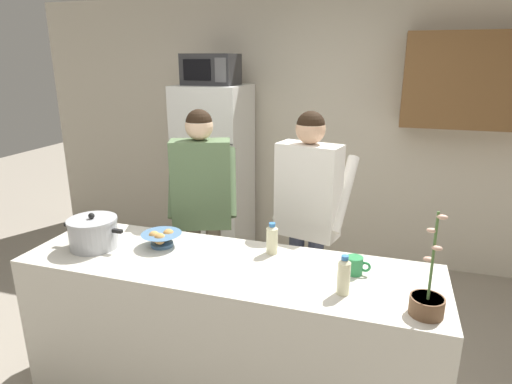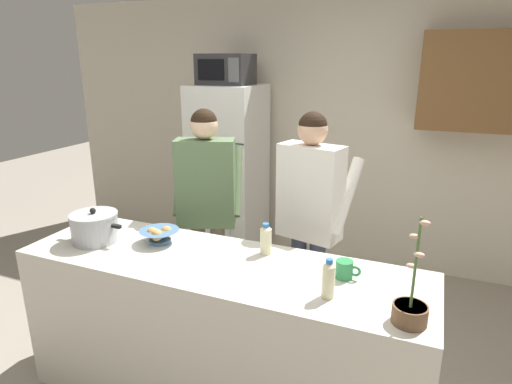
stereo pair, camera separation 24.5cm
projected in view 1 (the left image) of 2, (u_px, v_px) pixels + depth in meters
back_wall_unit at (335, 124)px, 4.24m from camera, size 6.00×0.48×2.60m
kitchen_island at (228, 334)px, 2.53m from camera, size 2.33×0.68×0.92m
refrigerator at (215, 175)px, 4.34m from camera, size 0.64×0.68×1.77m
microwave at (211, 69)px, 4.01m from camera, size 0.48×0.37×0.28m
person_near_pot at (202, 195)px, 3.16m from camera, size 0.60×0.55×1.67m
person_by_sink at (308, 203)px, 2.98m from camera, size 0.58×0.51×1.68m
cooking_pot at (93, 233)px, 2.58m from camera, size 0.40×0.29×0.22m
coffee_mug at (355, 265)px, 2.27m from camera, size 0.13×0.09×0.10m
bread_bowl at (162, 238)px, 2.60m from camera, size 0.24×0.24×0.10m
bottle_near_edge at (272, 238)px, 2.50m from camera, size 0.07×0.07×0.19m
bottle_mid_counter at (344, 275)px, 2.06m from camera, size 0.06×0.06×0.20m
potted_orchid at (427, 301)px, 1.90m from camera, size 0.15×0.15×0.48m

